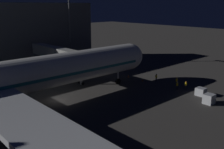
# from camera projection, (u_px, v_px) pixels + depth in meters

# --- Properties ---
(ground_plane) EXTENTS (320.00, 320.00, 0.00)m
(ground_plane) POSITION_uv_depth(u_px,v_px,m) (56.00, 101.00, 46.03)
(ground_plane) COLOR #383533
(jet_bridge) EXTENTS (21.88, 3.40, 7.06)m
(jet_bridge) POSITION_uv_depth(u_px,v_px,m) (63.00, 55.00, 58.98)
(jet_bridge) COLOR #9E9E99
(jet_bridge) RESTS_ON ground_plane
(apron_floodlight_mast) EXTENTS (2.90, 0.50, 19.90)m
(apron_floodlight_mast) POSITION_uv_depth(u_px,v_px,m) (70.00, 23.00, 74.54)
(apron_floodlight_mast) COLOR #59595E
(apron_floodlight_mast) RESTS_ON ground_plane
(baggage_container_near_belt) EXTENTS (1.61, 1.78, 1.69)m
(baggage_container_near_belt) POSITION_uv_depth(u_px,v_px,m) (209.00, 99.00, 44.60)
(baggage_container_near_belt) COLOR #B7BABF
(baggage_container_near_belt) RESTS_ON ground_plane
(baggage_container_mid_row) EXTENTS (1.73, 1.54, 1.47)m
(baggage_container_mid_row) POSITION_uv_depth(u_px,v_px,m) (201.00, 92.00, 48.61)
(baggage_container_mid_row) COLOR #B7BABF
(baggage_container_mid_row) RESTS_ON ground_plane
(ground_crew_near_nose_gear) EXTENTS (0.40, 0.40, 1.85)m
(ground_crew_near_nose_gear) POSITION_uv_depth(u_px,v_px,m) (177.00, 81.00, 54.38)
(ground_crew_near_nose_gear) COLOR black
(ground_crew_near_nose_gear) RESTS_ON ground_plane
(ground_crew_by_belt_loader) EXTENTS (0.40, 0.40, 1.68)m
(ground_crew_by_belt_loader) POSITION_uv_depth(u_px,v_px,m) (177.00, 85.00, 52.05)
(ground_crew_by_belt_loader) COLOR black
(ground_crew_by_belt_loader) RESTS_ON ground_plane
(ground_crew_marshaller_fwd) EXTENTS (0.40, 0.40, 1.73)m
(ground_crew_marshaller_fwd) POSITION_uv_depth(u_px,v_px,m) (156.00, 77.00, 57.66)
(ground_crew_marshaller_fwd) COLOR black
(ground_crew_marshaller_fwd) RESTS_ON ground_plane
(ground_crew_under_port_wing) EXTENTS (0.40, 0.40, 1.66)m
(ground_crew_under_port_wing) POSITION_uv_depth(u_px,v_px,m) (186.00, 85.00, 52.28)
(ground_crew_under_port_wing) COLOR black
(ground_crew_under_port_wing) RESTS_ON ground_plane
(traffic_cone_nose_port) EXTENTS (0.36, 0.36, 0.55)m
(traffic_cone_nose_port) POSITION_uv_depth(u_px,v_px,m) (143.00, 80.00, 57.89)
(traffic_cone_nose_port) COLOR orange
(traffic_cone_nose_port) RESTS_ON ground_plane
(traffic_cone_nose_starboard) EXTENTS (0.36, 0.36, 0.55)m
(traffic_cone_nose_starboard) POSITION_uv_depth(u_px,v_px,m) (128.00, 76.00, 61.02)
(traffic_cone_nose_starboard) COLOR orange
(traffic_cone_nose_starboard) RESTS_ON ground_plane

